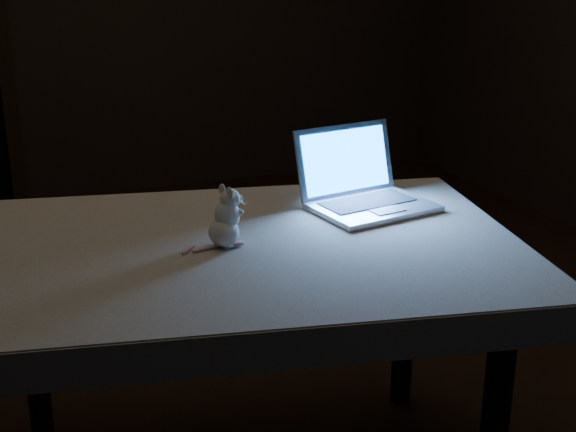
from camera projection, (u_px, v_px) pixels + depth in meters
name	position (u px, v px, depth m)	size (l,w,h in m)	color
floor	(244.00, 375.00, 2.84)	(5.00, 5.00, 0.00)	black
table	(239.00, 372.00, 2.14)	(1.40, 0.90, 0.75)	black
tablecloth	(267.00, 252.00, 2.08)	(1.50, 1.00, 0.09)	beige
laptop	(374.00, 172.00, 2.24)	(0.34, 0.30, 0.23)	silver
plush_mouse	(223.00, 217.00, 1.97)	(0.12, 0.12, 0.16)	white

